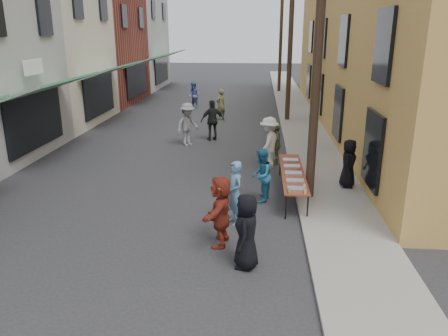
% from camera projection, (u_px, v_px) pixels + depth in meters
% --- Properties ---
extents(ground, '(120.00, 120.00, 0.00)m').
position_uv_depth(ground, '(146.00, 238.00, 10.79)').
color(ground, '#28282B').
rests_on(ground, ground).
extents(sidewalk, '(2.20, 60.00, 0.10)m').
position_uv_depth(sidewalk, '(299.00, 120.00, 24.63)').
color(sidewalk, gray).
rests_on(sidewalk, ground).
extents(storefront_row, '(8.00, 37.00, 9.00)m').
position_uv_depth(storefront_row, '(34.00, 45.00, 24.53)').
color(storefront_row, maroon).
rests_on(storefront_row, ground).
extents(building_ochre, '(10.00, 28.00, 10.00)m').
position_uv_depth(building_ochre, '(430.00, 28.00, 21.71)').
color(building_ochre, '#B89441').
rests_on(building_ochre, ground).
extents(utility_pole_near, '(0.26, 0.26, 9.00)m').
position_uv_depth(utility_pole_near, '(318.00, 46.00, 11.94)').
color(utility_pole_near, '#2D2116').
rests_on(utility_pole_near, ground).
extents(utility_pole_mid, '(0.26, 0.26, 9.00)m').
position_uv_depth(utility_pole_mid, '(291.00, 38.00, 23.34)').
color(utility_pole_mid, '#2D2116').
rests_on(utility_pole_mid, ground).
extents(utility_pole_far, '(0.26, 0.26, 9.00)m').
position_uv_depth(utility_pole_far, '(281.00, 35.00, 34.74)').
color(utility_pole_far, '#2D2116').
rests_on(utility_pole_far, ground).
extents(serving_table, '(0.70, 4.00, 0.75)m').
position_uv_depth(serving_table, '(293.00, 173.00, 13.45)').
color(serving_table, maroon).
rests_on(serving_table, ground).
extents(catering_tray_sausage, '(0.50, 0.33, 0.08)m').
position_uv_depth(catering_tray_sausage, '(297.00, 189.00, 11.86)').
color(catering_tray_sausage, maroon).
rests_on(catering_tray_sausage, serving_table).
extents(catering_tray_foil_b, '(0.50, 0.33, 0.08)m').
position_uv_depth(catering_tray_foil_b, '(295.00, 181.00, 12.47)').
color(catering_tray_foil_b, '#B2B2B7').
rests_on(catering_tray_foil_b, serving_table).
extents(catering_tray_buns, '(0.50, 0.33, 0.08)m').
position_uv_depth(catering_tray_buns, '(293.00, 174.00, 13.14)').
color(catering_tray_buns, tan).
rests_on(catering_tray_buns, serving_table).
extents(catering_tray_foil_d, '(0.50, 0.33, 0.08)m').
position_uv_depth(catering_tray_foil_d, '(292.00, 167.00, 13.80)').
color(catering_tray_foil_d, '#B2B2B7').
rests_on(catering_tray_foil_d, serving_table).
extents(catering_tray_buns_end, '(0.50, 0.33, 0.08)m').
position_uv_depth(catering_tray_buns_end, '(290.00, 160.00, 14.47)').
color(catering_tray_buns_end, tan).
rests_on(catering_tray_buns_end, serving_table).
extents(condiment_jar_a, '(0.07, 0.07, 0.08)m').
position_uv_depth(condiment_jar_a, '(289.00, 193.00, 11.59)').
color(condiment_jar_a, '#A57F26').
rests_on(condiment_jar_a, serving_table).
extents(condiment_jar_b, '(0.07, 0.07, 0.08)m').
position_uv_depth(condiment_jar_b, '(289.00, 192.00, 11.68)').
color(condiment_jar_b, '#A57F26').
rests_on(condiment_jar_b, serving_table).
extents(condiment_jar_c, '(0.07, 0.07, 0.08)m').
position_uv_depth(condiment_jar_c, '(289.00, 190.00, 11.78)').
color(condiment_jar_c, '#A57F26').
rests_on(condiment_jar_c, serving_table).
extents(cup_stack, '(0.08, 0.08, 0.12)m').
position_uv_depth(cup_stack, '(305.00, 192.00, 11.60)').
color(cup_stack, tan).
rests_on(cup_stack, serving_table).
extents(guest_front_a, '(0.62, 0.87, 1.67)m').
position_uv_depth(guest_front_a, '(247.00, 231.00, 9.26)').
color(guest_front_a, black).
rests_on(guest_front_a, ground).
extents(guest_front_b, '(0.65, 0.74, 1.71)m').
position_uv_depth(guest_front_b, '(235.00, 193.00, 11.40)').
color(guest_front_b, '#5580A5').
rests_on(guest_front_b, ground).
extents(guest_front_c, '(0.76, 0.90, 1.62)m').
position_uv_depth(guest_front_c, '(261.00, 175.00, 12.91)').
color(guest_front_c, '#236A91').
rests_on(guest_front_c, ground).
extents(guest_front_d, '(1.13, 1.42, 1.93)m').
position_uv_depth(guest_front_d, '(269.00, 143.00, 15.96)').
color(guest_front_d, silver).
rests_on(guest_front_d, ground).
extents(guest_front_e, '(0.43, 0.93, 1.56)m').
position_uv_depth(guest_front_e, '(276.00, 144.00, 16.60)').
color(guest_front_e, '#596D3F').
rests_on(guest_front_e, ground).
extents(guest_queue_back, '(0.73, 1.65, 1.72)m').
position_uv_depth(guest_queue_back, '(221.00, 211.00, 10.26)').
color(guest_queue_back, maroon).
rests_on(guest_queue_back, ground).
extents(server, '(0.70, 0.87, 1.55)m').
position_uv_depth(server, '(348.00, 163.00, 13.87)').
color(server, black).
rests_on(server, sidewalk).
extents(passerby_left, '(1.29, 1.40, 1.89)m').
position_uv_depth(passerby_left, '(187.00, 124.00, 19.23)').
color(passerby_left, gray).
rests_on(passerby_left, ground).
extents(passerby_mid, '(1.19, 0.82, 1.88)m').
position_uv_depth(passerby_mid, '(213.00, 120.00, 20.10)').
color(passerby_mid, black).
rests_on(passerby_mid, ground).
extents(passerby_right, '(0.72, 0.76, 1.74)m').
position_uv_depth(passerby_right, '(221.00, 105.00, 24.73)').
color(passerby_right, brown).
rests_on(passerby_right, ground).
extents(passerby_far, '(1.06, 1.02, 1.73)m').
position_uv_depth(passerby_far, '(194.00, 95.00, 28.29)').
color(passerby_far, '#50629B').
rests_on(passerby_far, ground).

